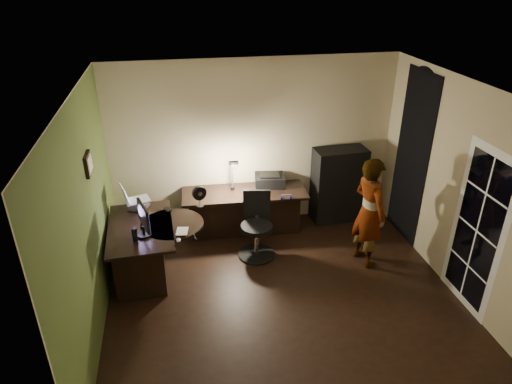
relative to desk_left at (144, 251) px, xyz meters
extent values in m
cube|color=black|center=(1.77, -0.76, -0.40)|extent=(4.50, 4.00, 0.01)
cube|color=silver|center=(1.77, -0.76, 2.31)|extent=(4.50, 4.00, 0.01)
cube|color=tan|center=(1.77, 1.25, 0.96)|extent=(4.50, 0.01, 2.70)
cube|color=tan|center=(1.77, -2.76, 0.96)|extent=(4.50, 0.01, 2.70)
cube|color=tan|center=(-0.49, -0.76, 0.96)|extent=(0.01, 4.00, 2.70)
cube|color=tan|center=(4.02, -0.76, 0.96)|extent=(0.01, 4.00, 2.70)
cube|color=#485C26|center=(-0.47, -0.76, 0.96)|extent=(0.00, 4.00, 2.70)
cube|color=black|center=(4.01, 0.39, 0.91)|extent=(0.01, 0.90, 2.60)
cube|color=white|center=(4.00, -1.31, 0.66)|extent=(0.02, 0.92, 2.10)
cube|color=black|center=(-0.45, -0.31, 1.46)|extent=(0.04, 0.30, 0.25)
cube|color=black|center=(0.00, 0.00, 0.00)|extent=(0.89, 1.39, 0.79)
cube|color=black|center=(1.54, 0.87, -0.03)|extent=(1.96, 0.77, 0.72)
cube|color=black|center=(3.14, 1.02, 0.24)|extent=(0.86, 0.46, 1.26)
cube|color=silver|center=(-0.04, 0.50, 0.47)|extent=(0.33, 0.30, 0.11)
cube|color=silver|center=(-0.04, 0.50, 0.65)|extent=(0.44, 0.42, 0.24)
cube|color=black|center=(0.06, -0.25, 0.57)|extent=(0.22, 0.47, 0.31)
ellipsoid|color=silver|center=(0.49, -0.49, 0.43)|extent=(0.08, 0.10, 0.03)
cube|color=black|center=(0.37, 0.37, 0.42)|extent=(0.12, 0.16, 0.01)
cube|color=black|center=(0.69, -0.43, 0.42)|extent=(0.04, 0.14, 0.01)
cylinder|color=black|center=(-0.04, -0.37, 0.50)|extent=(0.08, 0.08, 0.18)
cube|color=silver|center=(0.54, -0.26, 0.42)|extent=(0.17, 0.22, 0.01)
cube|color=black|center=(0.83, 0.56, 0.48)|extent=(0.24, 0.18, 0.33)
cube|color=navy|center=(2.13, 0.54, 0.36)|extent=(0.19, 0.12, 0.09)
cube|color=black|center=(1.98, 1.04, 0.42)|extent=(0.51, 0.42, 0.21)
cube|color=black|center=(1.37, 0.99, 0.62)|extent=(0.24, 0.31, 0.60)
cube|color=black|center=(1.61, 0.18, 0.10)|extent=(0.64, 0.64, 0.98)
imported|color=#D8A88C|center=(3.12, -0.24, 0.42)|extent=(0.52, 0.66, 1.62)
camera|label=1|loc=(0.55, -5.38, 3.52)|focal=32.00mm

